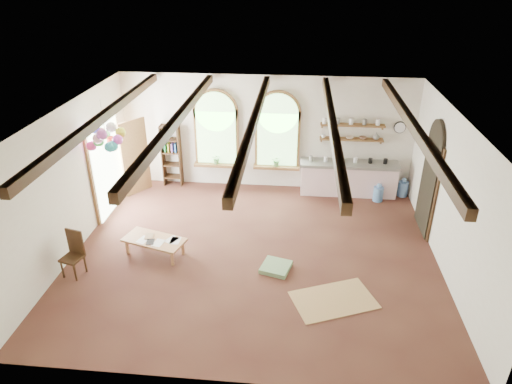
# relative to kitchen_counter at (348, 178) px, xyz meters

# --- Properties ---
(floor) EXTENTS (8.00, 8.00, 0.00)m
(floor) POSITION_rel_kitchen_counter_xyz_m (-2.30, -3.20, -0.48)
(floor) COLOR #512D21
(floor) RESTS_ON ground
(ceiling_beams) EXTENTS (6.20, 6.80, 0.18)m
(ceiling_beams) POSITION_rel_kitchen_counter_xyz_m (-2.30, -3.20, 2.62)
(ceiling_beams) COLOR #342510
(ceiling_beams) RESTS_ON ceiling
(window_left) EXTENTS (1.30, 0.28, 2.20)m
(window_left) POSITION_rel_kitchen_counter_xyz_m (-3.70, 0.23, 1.16)
(window_left) COLOR brown
(window_left) RESTS_ON floor
(window_right) EXTENTS (1.30, 0.28, 2.20)m
(window_right) POSITION_rel_kitchen_counter_xyz_m (-2.00, 0.23, 1.16)
(window_right) COLOR brown
(window_right) RESTS_ON floor
(left_doorway) EXTENTS (0.10, 1.90, 2.50)m
(left_doorway) POSITION_rel_kitchen_counter_xyz_m (-6.25, -1.40, 0.67)
(left_doorway) COLOR brown
(left_doorway) RESTS_ON floor
(right_doorway) EXTENTS (0.10, 1.30, 2.40)m
(right_doorway) POSITION_rel_kitchen_counter_xyz_m (1.65, -1.70, 0.62)
(right_doorway) COLOR black
(right_doorway) RESTS_ON floor
(kitchen_counter) EXTENTS (2.68, 0.62, 0.94)m
(kitchen_counter) POSITION_rel_kitchen_counter_xyz_m (0.00, 0.00, 0.00)
(kitchen_counter) COLOR beige
(kitchen_counter) RESTS_ON floor
(wall_shelf_lower) EXTENTS (1.70, 0.24, 0.04)m
(wall_shelf_lower) POSITION_rel_kitchen_counter_xyz_m (0.00, 0.18, 1.07)
(wall_shelf_lower) COLOR brown
(wall_shelf_lower) RESTS_ON wall_back
(wall_shelf_upper) EXTENTS (1.70, 0.24, 0.04)m
(wall_shelf_upper) POSITION_rel_kitchen_counter_xyz_m (0.00, 0.18, 1.47)
(wall_shelf_upper) COLOR brown
(wall_shelf_upper) RESTS_ON wall_back
(wall_clock) EXTENTS (0.32, 0.04, 0.32)m
(wall_clock) POSITION_rel_kitchen_counter_xyz_m (1.25, 0.25, 1.42)
(wall_clock) COLOR black
(wall_clock) RESTS_ON wall_back
(bookshelf) EXTENTS (0.53, 0.32, 1.80)m
(bookshelf) POSITION_rel_kitchen_counter_xyz_m (-5.00, 0.12, 0.42)
(bookshelf) COLOR #342510
(bookshelf) RESTS_ON floor
(coffee_table) EXTENTS (1.47, 0.98, 0.39)m
(coffee_table) POSITION_rel_kitchen_counter_xyz_m (-4.50, -3.41, -0.13)
(coffee_table) COLOR tan
(coffee_table) RESTS_ON floor
(side_chair) EXTENTS (0.48, 0.48, 0.99)m
(side_chair) POSITION_rel_kitchen_counter_xyz_m (-5.94, -4.29, -0.19)
(side_chair) COLOR #342510
(side_chair) RESTS_ON floor
(floor_mat) EXTENTS (1.79, 1.47, 0.02)m
(floor_mat) POSITION_rel_kitchen_counter_xyz_m (-0.62, -4.62, -0.47)
(floor_mat) COLOR tan
(floor_mat) RESTS_ON floor
(floor_cushion) EXTENTS (0.71, 0.71, 0.10)m
(floor_cushion) POSITION_rel_kitchen_counter_xyz_m (-1.79, -3.73, -0.43)
(floor_cushion) COLOR #688A5F
(floor_cushion) RESTS_ON floor
(water_jug_a) EXTENTS (0.27, 0.27, 0.52)m
(water_jug_a) POSITION_rel_kitchen_counter_xyz_m (0.80, -0.36, -0.25)
(water_jug_a) COLOR #5784BC
(water_jug_a) RESTS_ON floor
(water_jug_b) EXTENTS (0.28, 0.28, 0.54)m
(water_jug_b) POSITION_rel_kitchen_counter_xyz_m (1.52, 0.00, -0.24)
(water_jug_b) COLOR #5784BC
(water_jug_b) RESTS_ON floor
(balloon_cluster) EXTENTS (0.83, 0.86, 1.15)m
(balloon_cluster) POSITION_rel_kitchen_counter_xyz_m (-5.71, -2.40, 1.86)
(balloon_cluster) COLOR silver
(balloon_cluster) RESTS_ON floor
(table_book) EXTENTS (0.20, 0.27, 0.02)m
(table_book) POSITION_rel_kitchen_counter_xyz_m (-4.73, -3.33, -0.08)
(table_book) COLOR olive
(table_book) RESTS_ON coffee_table
(tablet) EXTENTS (0.19, 0.25, 0.01)m
(tablet) POSITION_rel_kitchen_counter_xyz_m (-4.55, -3.54, -0.08)
(tablet) COLOR black
(tablet) RESTS_ON coffee_table
(potted_plant_left) EXTENTS (0.27, 0.23, 0.30)m
(potted_plant_left) POSITION_rel_kitchen_counter_xyz_m (-3.70, 0.12, 0.37)
(potted_plant_left) COLOR #598C4C
(potted_plant_left) RESTS_ON window_left
(potted_plant_right) EXTENTS (0.27, 0.23, 0.30)m
(potted_plant_right) POSITION_rel_kitchen_counter_xyz_m (-2.00, 0.12, 0.37)
(potted_plant_right) COLOR #598C4C
(potted_plant_right) RESTS_ON window_right
(shelf_cup_a) EXTENTS (0.12, 0.10, 0.10)m
(shelf_cup_a) POSITION_rel_kitchen_counter_xyz_m (-0.75, 0.18, 1.14)
(shelf_cup_a) COLOR white
(shelf_cup_a) RESTS_ON wall_shelf_lower
(shelf_cup_b) EXTENTS (0.10, 0.10, 0.09)m
(shelf_cup_b) POSITION_rel_kitchen_counter_xyz_m (-0.40, 0.18, 1.14)
(shelf_cup_b) COLOR beige
(shelf_cup_b) RESTS_ON wall_shelf_lower
(shelf_bowl_a) EXTENTS (0.22, 0.22, 0.05)m
(shelf_bowl_a) POSITION_rel_kitchen_counter_xyz_m (-0.05, 0.18, 1.12)
(shelf_bowl_a) COLOR beige
(shelf_bowl_a) RESTS_ON wall_shelf_lower
(shelf_bowl_b) EXTENTS (0.20, 0.20, 0.06)m
(shelf_bowl_b) POSITION_rel_kitchen_counter_xyz_m (0.30, 0.18, 1.12)
(shelf_bowl_b) COLOR #8C664C
(shelf_bowl_b) RESTS_ON wall_shelf_lower
(shelf_vase) EXTENTS (0.18, 0.18, 0.19)m
(shelf_vase) POSITION_rel_kitchen_counter_xyz_m (0.65, 0.18, 1.19)
(shelf_vase) COLOR slate
(shelf_vase) RESTS_ON wall_shelf_lower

